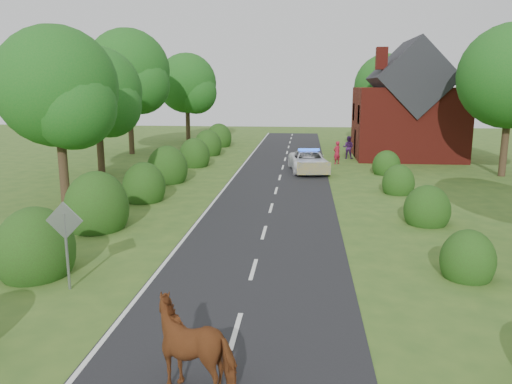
# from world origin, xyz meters

# --- Properties ---
(ground) EXTENTS (120.00, 120.00, 0.00)m
(ground) POSITION_xyz_m (0.00, 0.00, 0.00)
(ground) COLOR #385B21
(road) EXTENTS (6.00, 70.00, 0.02)m
(road) POSITION_xyz_m (0.00, 15.00, 0.01)
(road) COLOR black
(road) RESTS_ON ground
(road_markings) EXTENTS (4.96, 70.00, 0.01)m
(road_markings) POSITION_xyz_m (-1.60, 12.93, 0.03)
(road_markings) COLOR white
(road_markings) RESTS_ON road
(hedgerow_left) EXTENTS (2.75, 50.41, 3.00)m
(hedgerow_left) POSITION_xyz_m (-6.51, 11.69, 0.75)
(hedgerow_left) COLOR #263C16
(hedgerow_left) RESTS_ON ground
(hedgerow_right) EXTENTS (2.10, 45.78, 2.10)m
(hedgerow_right) POSITION_xyz_m (6.60, 11.21, 0.55)
(hedgerow_right) COLOR #263C16
(hedgerow_right) RESTS_ON ground
(tree_left_a) EXTENTS (5.74, 5.60, 8.38)m
(tree_left_a) POSITION_xyz_m (-9.75, 11.86, 5.34)
(tree_left_a) COLOR #332316
(tree_left_a) RESTS_ON ground
(tree_left_b) EXTENTS (5.74, 5.60, 8.07)m
(tree_left_b) POSITION_xyz_m (-11.25, 19.86, 5.04)
(tree_left_b) COLOR #332316
(tree_left_b) RESTS_ON ground
(tree_left_c) EXTENTS (6.97, 6.80, 10.22)m
(tree_left_c) POSITION_xyz_m (-12.70, 29.83, 6.53)
(tree_left_c) COLOR #332316
(tree_left_c) RESTS_ON ground
(tree_left_d) EXTENTS (6.15, 6.00, 8.89)m
(tree_left_d) POSITION_xyz_m (-10.23, 39.85, 5.64)
(tree_left_d) COLOR #332316
(tree_left_d) RESTS_ON ground
(tree_right_c) EXTENTS (6.15, 6.00, 8.58)m
(tree_right_c) POSITION_xyz_m (9.27, 37.85, 5.34)
(tree_right_c) COLOR #332316
(tree_right_c) RESTS_ON ground
(road_sign) EXTENTS (1.06, 0.08, 2.53)m
(road_sign) POSITION_xyz_m (-5.00, 2.00, 1.65)
(road_sign) COLOR gray
(road_sign) RESTS_ON ground
(house) EXTENTS (8.00, 7.40, 9.17)m
(house) POSITION_xyz_m (9.49, 30.00, 3.79)
(house) COLOR maroon
(house) RESTS_ON ground
(cow) EXTENTS (2.21, 1.43, 1.45)m
(cow) POSITION_xyz_m (-0.43, -2.17, 0.73)
(cow) COLOR brown
(cow) RESTS_ON ground
(police_van) EXTENTS (2.94, 5.34, 1.55)m
(police_van) POSITION_xyz_m (1.78, 22.40, 0.70)
(police_van) COLOR white
(police_van) RESTS_ON ground
(pedestrian_red) EXTENTS (0.72, 0.69, 1.67)m
(pedestrian_red) POSITION_xyz_m (3.85, 26.04, 0.84)
(pedestrian_red) COLOR maroon
(pedestrian_red) RESTS_ON ground
(pedestrian_purple) EXTENTS (1.02, 0.89, 1.78)m
(pedestrian_purple) POSITION_xyz_m (4.90, 28.88, 0.89)
(pedestrian_purple) COLOR #3A194D
(pedestrian_purple) RESTS_ON ground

